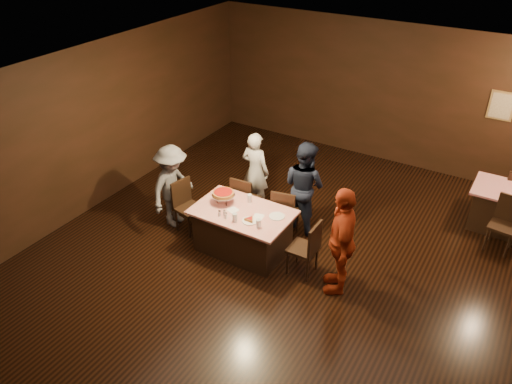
# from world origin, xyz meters

# --- Properties ---
(room) EXTENTS (10.00, 10.04, 3.02)m
(room) POSITION_xyz_m (0.00, 0.01, 2.14)
(room) COLOR black
(room) RESTS_ON ground
(main_table) EXTENTS (1.60, 1.00, 0.77)m
(main_table) POSITION_xyz_m (-0.83, 0.55, 0.39)
(main_table) COLOR #AD150B
(main_table) RESTS_ON ground
(back_table) EXTENTS (1.30, 0.90, 0.77)m
(back_table) POSITION_xyz_m (2.84, 3.49, 0.39)
(back_table) COLOR #A40A1B
(back_table) RESTS_ON ground
(chair_far_left) EXTENTS (0.44, 0.44, 0.95)m
(chair_far_left) POSITION_xyz_m (-1.23, 1.30, 0.47)
(chair_far_left) COLOR black
(chair_far_left) RESTS_ON ground
(chair_far_right) EXTENTS (0.49, 0.49, 0.95)m
(chair_far_right) POSITION_xyz_m (-0.43, 1.30, 0.47)
(chair_far_right) COLOR black
(chair_far_right) RESTS_ON ground
(chair_end_left) EXTENTS (0.49, 0.49, 0.95)m
(chair_end_left) POSITION_xyz_m (-1.93, 0.55, 0.47)
(chair_end_left) COLOR black
(chair_end_left) RESTS_ON ground
(chair_end_right) EXTENTS (0.42, 0.42, 0.95)m
(chair_end_right) POSITION_xyz_m (0.27, 0.55, 0.47)
(chair_end_right) COLOR black
(chair_end_right) RESTS_ON ground
(chair_back_near) EXTENTS (0.47, 0.47, 0.95)m
(chair_back_near) POSITION_xyz_m (2.84, 2.79, 0.47)
(chair_back_near) COLOR black
(chair_back_near) RESTS_ON ground
(diner_white_jacket) EXTENTS (0.57, 0.38, 1.53)m
(diner_white_jacket) POSITION_xyz_m (-1.35, 1.82, 0.76)
(diner_white_jacket) COLOR silver
(diner_white_jacket) RESTS_ON ground
(diner_navy_hoodie) EXTENTS (0.94, 0.82, 1.65)m
(diner_navy_hoodie) POSITION_xyz_m (-0.30, 1.71, 0.82)
(diner_navy_hoodie) COLOR black
(diner_navy_hoodie) RESTS_ON ground
(diner_grey_knit) EXTENTS (0.59, 1.00, 1.54)m
(diner_grey_knit) POSITION_xyz_m (-2.30, 0.59, 0.77)
(diner_grey_knit) COLOR slate
(diner_grey_knit) RESTS_ON ground
(diner_red_shirt) EXTENTS (0.80, 1.11, 1.74)m
(diner_red_shirt) POSITION_xyz_m (0.89, 0.51, 0.87)
(diner_red_shirt) COLOR #A33014
(diner_red_shirt) RESTS_ON ground
(pizza_stand) EXTENTS (0.38, 0.38, 0.22)m
(pizza_stand) POSITION_xyz_m (-1.23, 0.60, 0.95)
(pizza_stand) COLOR black
(pizza_stand) RESTS_ON main_table
(plate_with_slice) EXTENTS (0.25, 0.25, 0.06)m
(plate_with_slice) POSITION_xyz_m (-0.58, 0.37, 0.80)
(plate_with_slice) COLOR white
(plate_with_slice) RESTS_ON main_table
(plate_empty) EXTENTS (0.25, 0.25, 0.01)m
(plate_empty) POSITION_xyz_m (-0.28, 0.70, 0.78)
(plate_empty) COLOR white
(plate_empty) RESTS_ON main_table
(glass_front_left) EXTENTS (0.08, 0.08, 0.14)m
(glass_front_left) POSITION_xyz_m (-0.78, 0.25, 0.84)
(glass_front_left) COLOR silver
(glass_front_left) RESTS_ON main_table
(glass_front_right) EXTENTS (0.08, 0.08, 0.14)m
(glass_front_right) POSITION_xyz_m (-0.38, 0.30, 0.84)
(glass_front_right) COLOR silver
(glass_front_right) RESTS_ON main_table
(glass_back) EXTENTS (0.08, 0.08, 0.14)m
(glass_back) POSITION_xyz_m (-0.88, 0.85, 0.84)
(glass_back) COLOR silver
(glass_back) RESTS_ON main_table
(condiments) EXTENTS (0.17, 0.10, 0.09)m
(condiments) POSITION_xyz_m (-1.01, 0.27, 0.82)
(condiments) COLOR silver
(condiments) RESTS_ON main_table
(napkin_center) EXTENTS (0.19, 0.19, 0.01)m
(napkin_center) POSITION_xyz_m (-0.53, 0.55, 0.77)
(napkin_center) COLOR white
(napkin_center) RESTS_ON main_table
(napkin_left) EXTENTS (0.21, 0.21, 0.01)m
(napkin_left) POSITION_xyz_m (-0.98, 0.50, 0.77)
(napkin_left) COLOR white
(napkin_left) RESTS_ON main_table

